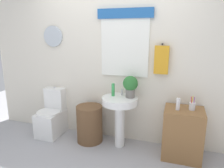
% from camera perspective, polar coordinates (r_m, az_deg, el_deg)
% --- Properties ---
extents(back_wall, '(4.40, 0.18, 2.60)m').
position_cam_1_polar(back_wall, '(3.26, 0.61, 6.91)').
color(back_wall, silver).
rests_on(back_wall, ground_plane).
extents(toilet, '(0.38, 0.51, 0.80)m').
position_cam_1_polar(toilet, '(3.73, -16.19, -8.71)').
color(toilet, white).
rests_on(toilet, ground_plane).
extents(laundry_hamper, '(0.41, 0.41, 0.59)m').
position_cam_1_polar(laundry_hamper, '(3.38, -6.20, -10.83)').
color(laundry_hamper, brown).
rests_on(laundry_hamper, ground_plane).
extents(pedestal_sink, '(0.53, 0.53, 0.78)m').
position_cam_1_polar(pedestal_sink, '(3.10, 2.15, -7.05)').
color(pedestal_sink, white).
rests_on(pedestal_sink, ground_plane).
extents(faucet, '(0.03, 0.03, 0.10)m').
position_cam_1_polar(faucet, '(3.14, 2.79, -2.23)').
color(faucet, silver).
rests_on(faucet, pedestal_sink).
extents(wooden_cabinet, '(0.52, 0.44, 0.70)m').
position_cam_1_polar(wooden_cabinet, '(3.10, 18.86, -12.75)').
color(wooden_cabinet, olive).
rests_on(wooden_cabinet, ground_plane).
extents(soap_bottle, '(0.05, 0.05, 0.19)m').
position_cam_1_polar(soap_bottle, '(3.09, 0.31, -1.59)').
color(soap_bottle, green).
rests_on(soap_bottle, pedestal_sink).
extents(potted_plant, '(0.22, 0.22, 0.32)m').
position_cam_1_polar(potted_plant, '(3.01, 5.09, -0.32)').
color(potted_plant, slate).
rests_on(potted_plant, pedestal_sink).
extents(lotion_bottle, '(0.05, 0.05, 0.16)m').
position_cam_1_polar(lotion_bottle, '(2.90, 17.73, -5.30)').
color(lotion_bottle, white).
rests_on(lotion_bottle, wooden_cabinet).
extents(toothbrush_cup, '(0.08, 0.08, 0.19)m').
position_cam_1_polar(toothbrush_cup, '(2.97, 21.23, -5.68)').
color(toothbrush_cup, silver).
rests_on(toothbrush_cup, wooden_cabinet).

